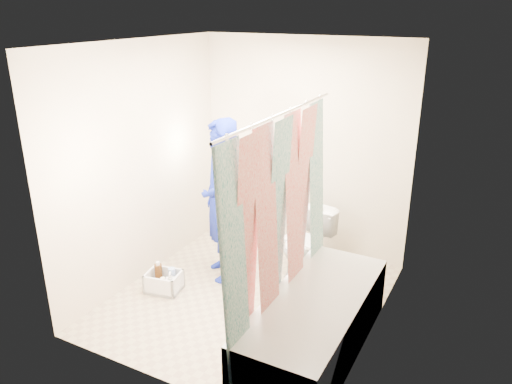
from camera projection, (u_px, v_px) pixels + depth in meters
The scene contains 14 objects.
floor at pixel (248, 298), 4.87m from camera, with size 2.60×2.60×0.00m, color tan.
ceiling at pixel (247, 43), 4.02m from camera, with size 2.40×2.60×0.02m, color white.
wall_back at pixel (304, 148), 5.52m from camera, with size 2.40×0.02×2.40m, color #BCA990.
wall_front at pixel (155, 240), 3.37m from camera, with size 2.40×0.02×2.40m, color #BCA990.
wall_left at pixel (142, 164), 4.97m from camera, with size 0.02×2.60×2.40m, color #BCA990.
wall_right at pixel (381, 206), 3.92m from camera, with size 0.02×2.60×2.40m, color #BCA990.
bathtub at pixel (315, 322), 4.05m from camera, with size 0.70×1.75×0.50m.
curtain_rod at pixel (282, 114), 3.60m from camera, with size 0.02×0.02×1.90m, color silver.
shower_curtain at pixel (280, 230), 3.93m from camera, with size 0.06×1.75×1.80m, color white.
toilet at pixel (307, 243), 5.25m from camera, with size 0.37×0.66×0.67m, color white.
tank_lid at pixel (302, 242), 5.15m from camera, with size 0.41×0.18×0.03m, color white.
tank_internals at pixel (315, 209), 5.29m from camera, with size 0.16×0.06×0.22m.
plumber at pixel (221, 201), 5.01m from camera, with size 0.61×0.40×1.68m, color navy.
cleaning_caddy at pixel (165, 282), 4.97m from camera, with size 0.37×0.32×0.25m.
Camera 1 is at (2.02, -3.67, 2.69)m, focal length 35.00 mm.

